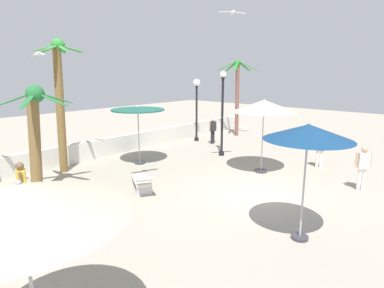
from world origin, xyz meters
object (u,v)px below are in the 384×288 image
at_px(palm_tree_1, 35,127).
at_px(seagull_0, 39,54).
at_px(guest_1, 22,184).
at_px(guest_2, 213,128).
at_px(palm_tree_3, 60,93).
at_px(guest_0, 320,146).
at_px(patio_umbrella_2, 264,106).
at_px(palm_tree_0, 237,89).
at_px(patio_umbrella_1, 138,113).
at_px(seagull_1, 232,12).
at_px(lamp_post_0, 197,99).
at_px(patio_umbrella_0, 21,201).
at_px(lounge_chair_0, 142,181).
at_px(lamp_post_1, 222,108).
at_px(patio_umbrella_3, 308,133).
at_px(guest_3, 363,164).

relative_size(palm_tree_1, seagull_0, 2.90).
xyz_separation_m(guest_1, guest_2, (11.62, 2.02, -0.10)).
bearing_deg(palm_tree_3, guest_0, -45.95).
distance_m(patio_umbrella_2, guest_0, 3.38).
bearing_deg(palm_tree_0, patio_umbrella_1, -177.40).
bearing_deg(seagull_1, palm_tree_0, 31.44).
xyz_separation_m(patio_umbrella_2, guest_0, (2.31, -1.63, -1.86)).
bearing_deg(patio_umbrella_2, lamp_post_0, 64.32).
distance_m(patio_umbrella_0, patio_umbrella_2, 10.74).
bearing_deg(patio_umbrella_1, guest_0, -53.09).
relative_size(palm_tree_3, lounge_chair_0, 2.98).
distance_m(patio_umbrella_1, patio_umbrella_2, 5.64).
relative_size(guest_1, seagull_1, 1.58).
distance_m(lamp_post_1, guest_0, 4.96).
height_order(patio_umbrella_1, palm_tree_1, palm_tree_1).
relative_size(patio_umbrella_3, seagull_0, 2.32).
relative_size(guest_3, seagull_1, 1.54).
height_order(patio_umbrella_3, seagull_1, seagull_1).
xyz_separation_m(patio_umbrella_1, palm_tree_0, (8.69, 0.39, 0.78)).
relative_size(patio_umbrella_1, lounge_chair_0, 1.45).
distance_m(palm_tree_1, lounge_chair_0, 4.12).
distance_m(palm_tree_3, guest_2, 9.00).
distance_m(palm_tree_1, lamp_post_0, 10.51).
xyz_separation_m(patio_umbrella_0, palm_tree_0, (16.52, 7.73, 0.55)).
bearing_deg(palm_tree_0, seagull_0, 161.91).
xyz_separation_m(patio_umbrella_1, patio_umbrella_3, (-1.74, -8.58, 0.39)).
height_order(guest_1, seagull_1, seagull_1).
height_order(lounge_chair_0, guest_1, guest_1).
distance_m(palm_tree_0, palm_tree_1, 13.44).
bearing_deg(lamp_post_1, lounge_chair_0, -171.51).
xyz_separation_m(palm_tree_3, seagull_0, (0.40, 2.55, 1.65)).
xyz_separation_m(patio_umbrella_3, guest_3, (4.83, -0.21, -1.78)).
bearing_deg(guest_3, seagull_1, 103.33).
relative_size(patio_umbrella_1, guest_0, 1.67).
distance_m(palm_tree_0, lounge_chair_0, 11.75).
distance_m(lamp_post_0, lamp_post_1, 3.82).
distance_m(lamp_post_0, guest_2, 2.10).
relative_size(lamp_post_0, seagull_0, 2.90).
bearing_deg(palm_tree_1, guest_3, -47.52).
bearing_deg(guest_0, guest_1, 156.98).
relative_size(palm_tree_1, guest_3, 2.30).
bearing_deg(guest_2, seagull_0, 153.92).
xyz_separation_m(palm_tree_0, seagull_0, (-11.16, 3.64, 1.88)).
bearing_deg(palm_tree_0, lounge_chair_0, -163.23).
bearing_deg(lamp_post_1, seagull_1, -137.25).
bearing_deg(guest_3, patio_umbrella_2, 96.63).
bearing_deg(palm_tree_1, patio_umbrella_2, -32.50).
bearing_deg(lamp_post_0, palm_tree_3, 178.92).
relative_size(palm_tree_0, palm_tree_3, 0.90).
relative_size(guest_1, seagull_0, 1.30).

